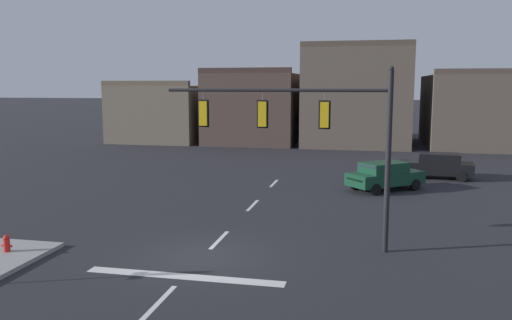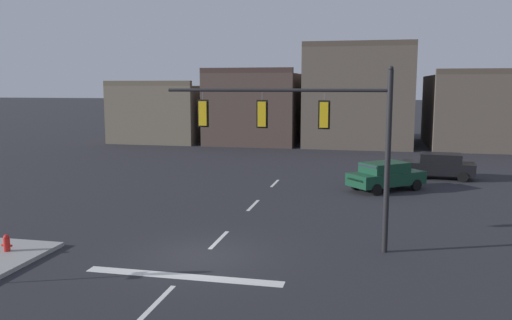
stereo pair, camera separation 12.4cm
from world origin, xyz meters
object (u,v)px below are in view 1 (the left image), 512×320
object	(u,v)px
fire_hydrant	(7,247)
car_lot_middle	(437,165)
signal_mast_near_side	(312,128)
car_lot_nearside	(385,175)

from	to	relation	value
fire_hydrant	car_lot_middle	bearing A→B (deg)	49.20
signal_mast_near_side	car_lot_nearside	size ratio (longest dim) A/B	1.80
car_lot_nearside	car_lot_middle	xyz separation A→B (m)	(3.39, 4.66, 0.00)
car_lot_nearside	car_lot_middle	bearing A→B (deg)	53.98
car_lot_middle	fire_hydrant	bearing A→B (deg)	-130.80
car_lot_middle	signal_mast_near_side	bearing A→B (deg)	-111.65
car_lot_nearside	fire_hydrant	size ratio (longest dim) A/B	6.03
signal_mast_near_side	car_lot_middle	xyz separation A→B (m)	(6.37, 16.03, -3.55)
signal_mast_near_side	fire_hydrant	xyz separation A→B (m)	(-10.26, -3.22, -4.08)
signal_mast_near_side	car_lot_nearside	bearing A→B (deg)	75.33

